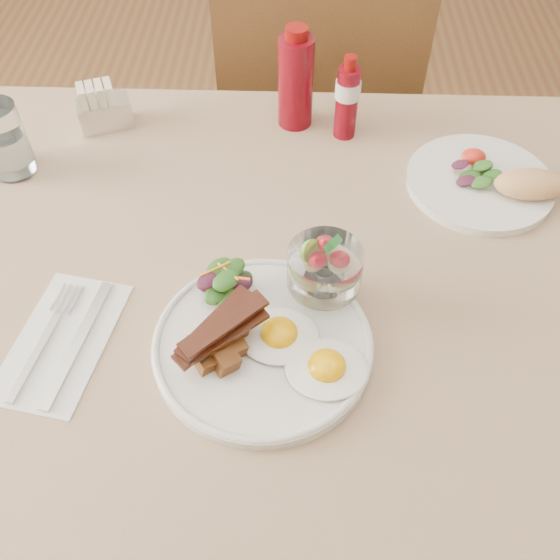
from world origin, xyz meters
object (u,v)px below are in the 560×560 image
Objects in this scene: sugar_caddy at (103,109)px; water_glass at (6,144)px; main_plate at (263,345)px; ketchup_bottle at (296,81)px; chair_far at (316,122)px; second_plate at (492,182)px; hot_sauce_bottle at (347,99)px; fruit_cup at (325,268)px; table at (321,308)px.

water_glass is (-0.12, -0.12, 0.02)m from sugar_caddy.
ketchup_bottle is at bearing 86.17° from main_plate.
water_glass is at bearing 141.43° from main_plate.
sugar_caddy is at bearing -138.21° from chair_far.
ketchup_bottle is (-0.31, 0.17, 0.07)m from second_plate.
second_plate is at bearing -30.61° from hot_sauce_bottle.
sugar_caddy is at bearing 134.51° from fruit_cup.
chair_far is 9.52× the size of fruit_cup.
sugar_caddy is (-0.30, 0.46, 0.03)m from main_plate.
chair_far is at bearing 84.27° from main_plate.
second_plate is at bearing 42.41° from main_plate.
fruit_cup is at bearing 45.72° from main_plate.
fruit_cup is (0.08, 0.08, 0.06)m from main_plate.
sugar_caddy is (-0.38, 0.32, 0.12)m from table.
main_plate is at bearing -134.28° from fruit_cup.
main_plate reaches higher than table.
fruit_cup is 0.82× the size of water_glass.
ketchup_bottle reaches higher than fruit_cup.
table is 7.53× the size of ketchup_bottle.
table is 11.11× the size of water_glass.
fruit_cup is 0.96× the size of sugar_caddy.
second_plate is at bearing -61.26° from chair_far.
hot_sauce_bottle is at bearing 149.39° from second_plate.
ketchup_bottle is (-0.05, -0.32, 0.31)m from chair_far.
hot_sauce_bottle is (0.04, -0.35, 0.30)m from chair_far.
fruit_cup is 0.41× the size of second_plate.
table is 13.07× the size of sugar_caddy.
chair_far is 9.14× the size of sugar_caddy.
table is at bearing -145.87° from second_plate.
table is 0.51m from sugar_caddy.
ketchup_bottle is 0.34m from sugar_caddy.
water_glass reaches higher than second_plate.
main_plate is at bearing -93.83° from ketchup_bottle.
fruit_cup is (-0.00, -0.72, 0.30)m from chair_far.
second_plate is at bearing -28.07° from ketchup_bottle.
water_glass is at bearing -168.19° from hot_sauce_bottle.
chair_far is 0.84m from main_plate.
ketchup_bottle is 0.48m from water_glass.
chair_far is at bearing 21.16° from sugar_caddy.
sugar_caddy reaches higher than table.
fruit_cup is 0.54m from sugar_caddy.
chair_far is 3.89× the size of second_plate.
ketchup_bottle is (-0.05, 0.35, 0.17)m from table.
sugar_caddy is at bearing 139.47° from table.
hot_sauce_bottle reaches higher than water_glass.
chair_far is 7.77× the size of water_glass.
chair_far is 5.27× the size of ketchup_bottle.
second_plate reaches higher than main_plate.
main_plate is at bearing -38.57° from water_glass.
hot_sauce_bottle is 1.45× the size of sugar_caddy.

